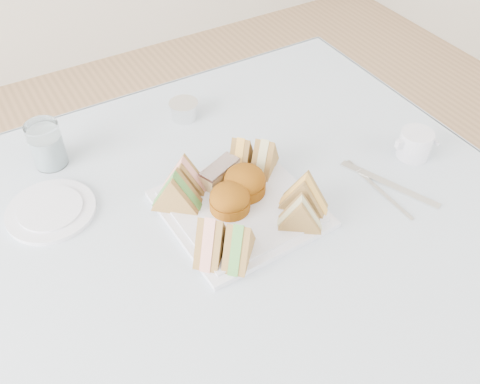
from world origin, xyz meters
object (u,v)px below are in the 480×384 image
serving_plate (240,209)px  table (255,331)px  creamer_jug (415,144)px  water_glass (46,145)px

serving_plate → table: bearing=-70.0°
table → serving_plate: size_ratio=3.39×
serving_plate → creamer_jug: bearing=-8.1°
water_glass → creamer_jug: size_ratio=1.45×
table → water_glass: water_glass is taller
table → serving_plate: serving_plate is taller
serving_plate → water_glass: bearing=128.2°
water_glass → creamer_jug: (0.66, -0.36, -0.02)m
serving_plate → creamer_jug: 0.40m
creamer_jug → water_glass: bearing=160.9°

